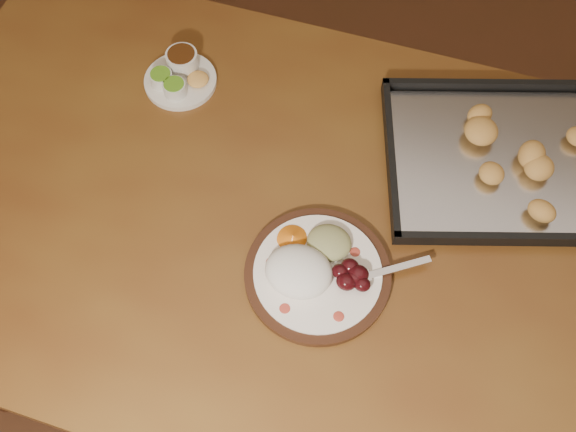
% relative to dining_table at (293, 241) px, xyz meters
% --- Properties ---
extents(ground, '(4.00, 4.00, 0.00)m').
position_rel_dining_table_xyz_m(ground, '(0.30, 0.28, -0.65)').
color(ground, brown).
rests_on(ground, ground).
extents(dining_table, '(1.51, 0.92, 0.75)m').
position_rel_dining_table_xyz_m(dining_table, '(0.00, 0.00, 0.00)').
color(dining_table, brown).
rests_on(dining_table, ground).
extents(dinner_plate, '(0.30, 0.25, 0.06)m').
position_rel_dining_table_xyz_m(dinner_plate, '(0.06, -0.09, 0.12)').
color(dinner_plate, '#32190E').
rests_on(dinner_plate, dining_table).
extents(condiment_saucer, '(0.14, 0.14, 0.05)m').
position_rel_dining_table_xyz_m(condiment_saucer, '(-0.30, 0.23, 0.11)').
color(condiment_saucer, silver).
rests_on(condiment_saucer, dining_table).
extents(baking_tray, '(0.54, 0.46, 0.05)m').
position_rel_dining_table_xyz_m(baking_tray, '(0.36, 0.23, 0.11)').
color(baking_tray, black).
rests_on(baking_tray, dining_table).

